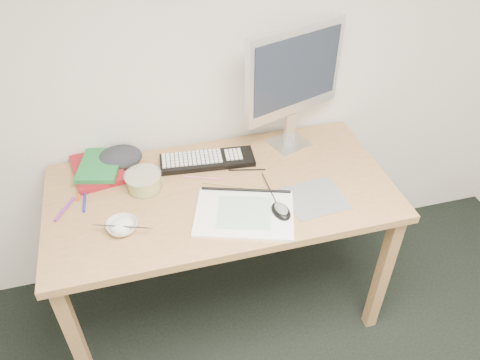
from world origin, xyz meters
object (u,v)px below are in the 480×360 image
at_px(desk, 222,204).
at_px(rice_bowl, 122,227).
at_px(keyboard, 207,160).
at_px(monitor, 294,75).
at_px(sketchpad, 244,214).

distance_m(desk, rice_bowl, 0.44).
height_order(desk, keyboard, keyboard).
xyz_separation_m(monitor, rice_bowl, (-0.78, -0.37, -0.33)).
relative_size(monitor, rice_bowl, 4.88).
bearing_deg(desk, keyboard, 95.00).
xyz_separation_m(sketchpad, keyboard, (-0.07, 0.36, 0.01)).
bearing_deg(monitor, sketchpad, -147.73).
height_order(keyboard, monitor, monitor).
xyz_separation_m(keyboard, rice_bowl, (-0.39, -0.32, 0.01)).
bearing_deg(rice_bowl, monitor, 25.19).
bearing_deg(monitor, rice_bowl, -173.73).
bearing_deg(desk, sketchpad, -72.65).
xyz_separation_m(sketchpad, monitor, (0.32, 0.40, 0.34)).
relative_size(desk, rice_bowl, 12.32).
bearing_deg(keyboard, desk, -79.53).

